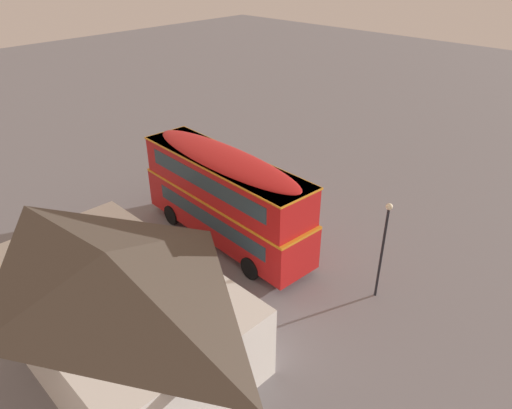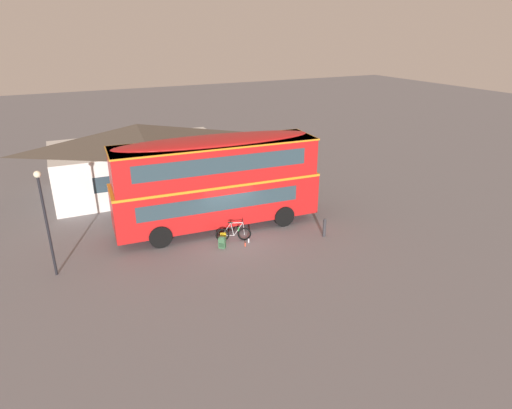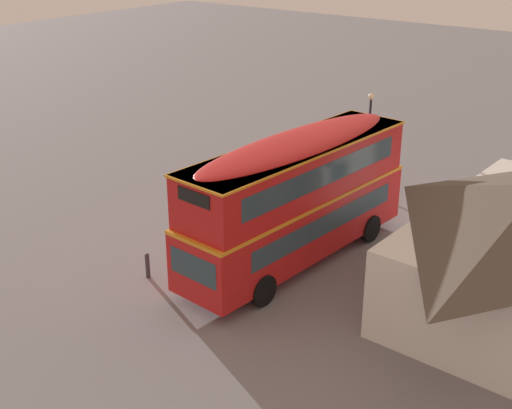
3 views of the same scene
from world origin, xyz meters
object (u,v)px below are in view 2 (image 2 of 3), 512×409
water_bottle_clear_plastic (249,240)px  water_bottle_red_squeeze (245,244)px  touring_bicycle (232,234)px  kerb_bollard (324,227)px  street_lamp (45,213)px  double_decker_bus (217,179)px  backpack_on_ground (222,242)px

water_bottle_clear_plastic → water_bottle_red_squeeze: size_ratio=1.09×
touring_bicycle → kerb_bollard: (4.34, -1.54, 0.13)m
water_bottle_red_squeeze → street_lamp: bearing=171.8°
water_bottle_red_squeeze → street_lamp: 8.79m
double_decker_bus → backpack_on_ground: double_decker_bus is taller
water_bottle_red_squeeze → backpack_on_ground: bearing=161.8°
double_decker_bus → water_bottle_red_squeeze: 3.68m
water_bottle_clear_plastic → kerb_bollard: 3.85m
touring_bicycle → street_lamp: size_ratio=0.36×
water_bottle_red_squeeze → touring_bicycle: bearing=113.3°
touring_bicycle → water_bottle_clear_plastic: (0.65, -0.51, -0.26)m
double_decker_bus → kerb_bollard: (4.32, -3.41, -2.15)m
double_decker_bus → kerb_bollard: double_decker_bus is taller
touring_bicycle → kerb_bollard: 4.60m
water_bottle_clear_plastic → street_lamp: bearing=173.9°
double_decker_bus → street_lamp: double_decker_bus is taller
water_bottle_clear_plastic → kerb_bollard: kerb_bollard is taller
street_lamp → kerb_bollard: bearing=-9.0°
kerb_bollard → water_bottle_red_squeeze: bearing=169.3°
backpack_on_ground → street_lamp: (-7.22, 0.84, 2.54)m
touring_bicycle → backpack_on_ground: 0.84m
water_bottle_clear_plastic → street_lamp: 9.05m
water_bottle_red_squeeze → kerb_bollard: 4.09m
touring_bicycle → water_bottle_red_squeeze: 0.89m
backpack_on_ground → double_decker_bus: bearing=72.6°
water_bottle_red_squeeze → double_decker_bus: bearing=96.9°
backpack_on_ground → water_bottle_red_squeeze: bearing=-18.2°
backpack_on_ground → kerb_bollard: size_ratio=0.61×
double_decker_bus → street_lamp: size_ratio=2.30×
water_bottle_red_squeeze → kerb_bollard: size_ratio=0.23×
backpack_on_ground → street_lamp: street_lamp is taller
backpack_on_ground → kerb_bollard: kerb_bollard is taller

